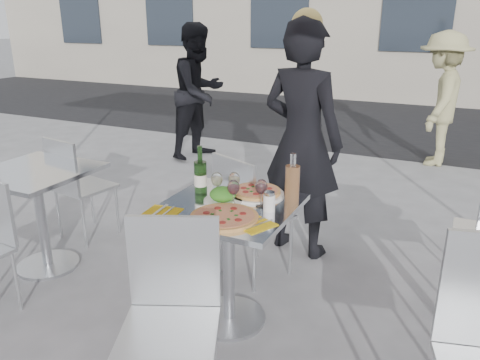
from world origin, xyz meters
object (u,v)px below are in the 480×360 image
at_px(wineglass_white_b, 234,180).
at_px(wine_bottle, 200,176).
at_px(pizza_far, 256,192).
at_px(napkin_right, 254,224).
at_px(chair_near, 171,304).
at_px(main_table, 229,239).
at_px(napkin_left, 161,212).
at_px(chair_far, 246,208).
at_px(side_chair_lfar, 75,181).
at_px(pedestrian_b, 440,99).
at_px(sugar_shaker, 269,201).
at_px(salad_plate, 223,196).
at_px(pedestrian_a, 199,92).
at_px(carafe, 292,184).
at_px(pizza_near, 224,217).
at_px(wineglass_white_a, 217,180).
at_px(wineglass_red_a, 234,188).
at_px(woman_diner, 302,141).
at_px(wineglass_red_b, 261,188).
at_px(side_table_left, 39,198).

bearing_deg(wineglass_white_b, wine_bottle, -170.33).
relative_size(pizza_far, napkin_right, 1.36).
relative_size(chair_near, wineglass_white_b, 5.81).
relative_size(main_table, napkin_left, 3.74).
bearing_deg(wineglass_white_b, chair_far, 104.87).
height_order(side_chair_lfar, pedestrian_b, pedestrian_b).
bearing_deg(pizza_far, sugar_shaker, -50.38).
xyz_separation_m(salad_plate, napkin_right, (0.28, -0.21, -0.03)).
distance_m(pedestrian_a, wineglass_white_b, 3.54).
xyz_separation_m(pizza_far, carafe, (0.23, -0.04, 0.10)).
relative_size(pizza_near, napkin_left, 1.78).
bearing_deg(pedestrian_b, carafe, -5.08).
bearing_deg(sugar_shaker, wineglass_white_a, 172.87).
bearing_deg(napkin_left, sugar_shaker, 22.75).
relative_size(salad_plate, sugar_shaker, 2.06).
height_order(pedestrian_a, wineglass_red_a, pedestrian_a).
height_order(carafe, wineglass_white_b, carafe).
bearing_deg(woman_diner, side_chair_lfar, 31.67).
relative_size(chair_near, sugar_shaker, 8.55).
bearing_deg(wineglass_red_a, chair_near, -87.63).
bearing_deg(carafe, main_table, -150.97).
bearing_deg(woman_diner, wineglass_white_a, 92.05).
distance_m(side_chair_lfar, pizza_near, 1.82).
xyz_separation_m(side_chair_lfar, napkin_right, (1.85, -0.64, 0.24)).
relative_size(woman_diner, pedestrian_b, 1.08).
xyz_separation_m(chair_near, wineglass_white_b, (-0.09, 0.80, 0.32)).
bearing_deg(salad_plate, carafe, 21.33).
height_order(carafe, napkin_left, carafe).
bearing_deg(carafe, salad_plate, -158.67).
xyz_separation_m(side_chair_lfar, wineglass_white_b, (1.59, -0.35, 0.35)).
bearing_deg(wineglass_red_a, sugar_shaker, 10.80).
distance_m(main_table, napkin_right, 0.36).
height_order(wineglass_white_b, wineglass_red_a, same).
bearing_deg(main_table, wineglass_red_b, 19.09).
bearing_deg(pizza_near, woman_diner, 90.14).
relative_size(pizza_far, napkin_left, 1.62).
bearing_deg(chair_near, salad_plate, 75.57).
height_order(side_table_left, wineglass_red_a, wineglass_red_a).
height_order(salad_plate, wineglass_white_a, wineglass_white_a).
bearing_deg(woman_diner, napkin_right, 109.40).
relative_size(main_table, side_table_left, 1.00).
bearing_deg(pizza_near, pedestrian_b, 79.63).
xyz_separation_m(main_table, pizza_near, (0.07, -0.18, 0.22)).
bearing_deg(wineglass_white_b, chair_near, -83.82).
bearing_deg(salad_plate, chair_near, -80.76).
bearing_deg(napkin_left, wineglass_red_b, 29.29).
xyz_separation_m(side_chair_lfar, sugar_shaker, (1.85, -0.44, 0.29)).
xyz_separation_m(wineglass_white_a, napkin_right, (0.34, -0.24, -0.11)).
relative_size(woman_diner, wine_bottle, 5.95).
relative_size(side_table_left, wine_bottle, 2.54).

